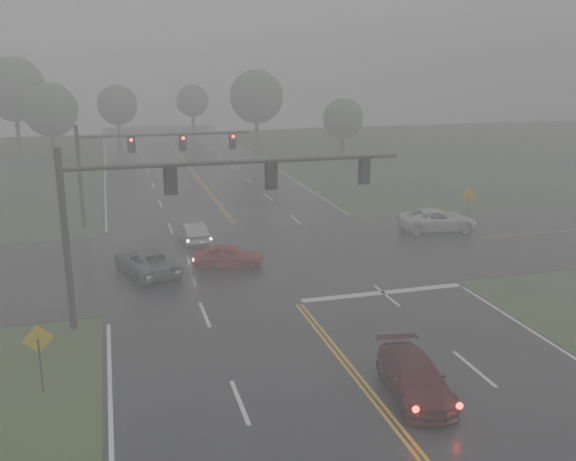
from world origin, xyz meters
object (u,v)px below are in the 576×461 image
object	(u,v)px
sedan_red	(228,267)
signal_gantry_near	(177,197)
pickup_white	(437,230)
sedan_silver	(193,242)
sedan_maroon	(414,395)
car_grey	(147,274)
signal_gantry_far	(133,155)

from	to	relation	value
sedan_red	signal_gantry_near	xyz separation A→B (m)	(-3.33, -6.45, 5.56)
pickup_white	sedan_silver	bearing A→B (deg)	92.28
sedan_maroon	pickup_white	size ratio (longest dim) A/B	0.87
sedan_red	sedan_maroon	bearing A→B (deg)	-149.98
pickup_white	car_grey	bearing A→B (deg)	109.10
signal_gantry_near	signal_gantry_far	bearing A→B (deg)	93.51
sedan_maroon	car_grey	distance (m)	17.72
signal_gantry_near	pickup_white	bearing A→B (deg)	29.48
sedan_maroon	pickup_white	bearing A→B (deg)	67.18
sedan_silver	signal_gantry_far	bearing A→B (deg)	-65.76
car_grey	pickup_white	bearing A→B (deg)	174.46
sedan_red	car_grey	world-z (taller)	car_grey
signal_gantry_near	signal_gantry_far	world-z (taller)	signal_gantry_near
car_grey	signal_gantry_near	size ratio (longest dim) A/B	0.34
sedan_red	sedan_silver	bearing A→B (deg)	29.69
pickup_white	sedan_red	bearing A→B (deg)	112.56
signal_gantry_near	sedan_silver	bearing A→B (deg)	80.22
sedan_maroon	signal_gantry_far	size ratio (longest dim) A/B	0.38
car_grey	signal_gantry_near	distance (m)	8.64
sedan_maroon	car_grey	xyz separation A→B (m)	(-8.09, 15.77, 0.00)
sedan_maroon	signal_gantry_near	xyz separation A→B (m)	(-6.96, 9.25, 5.56)
sedan_silver	signal_gantry_near	distance (m)	13.42
sedan_maroon	signal_gantry_far	bearing A→B (deg)	114.22
sedan_silver	car_grey	bearing A→B (deg)	54.44
sedan_red	signal_gantry_near	distance (m)	9.15
car_grey	signal_gantry_far	xyz separation A→B (m)	(0.06, 11.05, 4.96)
sedan_silver	signal_gantry_near	bearing A→B (deg)	74.82
signal_gantry_near	sedan_maroon	bearing A→B (deg)	-53.03
sedan_maroon	car_grey	bearing A→B (deg)	124.71
sedan_red	car_grey	bearing A→B (deg)	106.10
car_grey	pickup_white	distance (m)	20.03
sedan_red	signal_gantry_near	world-z (taller)	signal_gantry_near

